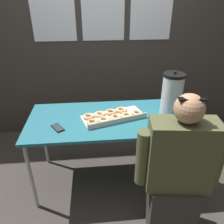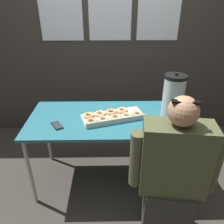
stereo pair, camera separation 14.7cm
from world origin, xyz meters
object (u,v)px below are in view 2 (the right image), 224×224
(cell_phone, at_px, (57,126))
(person_seated, at_px, (172,179))
(coffee_urn, at_px, (173,97))
(donut_box, at_px, (112,116))

(cell_phone, relative_size, person_seated, 0.13)
(cell_phone, distance_m, person_seated, 1.07)
(coffee_urn, distance_m, cell_phone, 1.09)
(donut_box, bearing_deg, person_seated, -72.14)
(coffee_urn, xyz_separation_m, person_seated, (-0.13, -0.63, -0.39))
(person_seated, bearing_deg, cell_phone, -20.28)
(donut_box, bearing_deg, cell_phone, 178.36)
(donut_box, height_order, cell_phone, donut_box)
(cell_phone, bearing_deg, coffee_urn, -25.27)
(donut_box, relative_size, cell_phone, 4.01)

